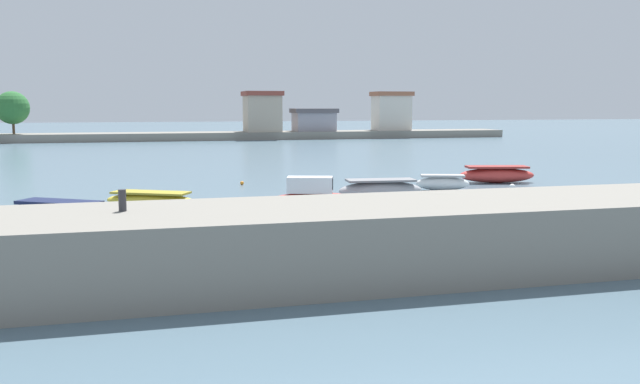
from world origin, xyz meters
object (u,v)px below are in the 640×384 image
moored_boat_3 (381,190)px  moored_boat_5 (497,175)px  moored_boat_2 (318,199)px  mooring_buoy_0 (242,183)px  mooring_buoy_1 (512,187)px  mooring_buoy_2 (564,201)px  mooring_bollard (122,200)px  moored_boat_0 (60,211)px  moored_boat_1 (151,200)px  moored_boat_4 (442,183)px

moored_boat_3 → moored_boat_5: 12.11m
moored_boat_2 → mooring_buoy_0: 12.41m
mooring_buoy_1 → mooring_buoy_2: size_ratio=1.42×
moored_boat_2 → mooring_buoy_2: size_ratio=21.74×
mooring_bollard → moored_boat_0: mooring_bollard is taller
mooring_bollard → mooring_buoy_0: bearing=74.2°
moored_boat_3 → mooring_buoy_1: 9.79m
mooring_bollard → moored_boat_0: (-3.17, 12.25, -2.08)m
mooring_bollard → moored_boat_3: bearing=48.5°
moored_boat_0 → moored_boat_3: (16.46, 2.80, 0.12)m
moored_boat_1 → mooring_buoy_1: moored_boat_1 is taller
moored_boat_0 → moored_boat_5: moored_boat_5 is taller
moored_boat_2 → moored_boat_5: 17.51m
moored_boat_2 → mooring_buoy_0: size_ratio=22.72×
moored_boat_0 → moored_boat_3: 16.70m
moored_boat_3 → moored_boat_5: bearing=34.7°
moored_boat_4 → moored_boat_2: bearing=-129.1°
mooring_buoy_0 → moored_boat_2: bearing=-80.6°
moored_boat_0 → moored_boat_5: bearing=50.3°
moored_boat_0 → mooring_buoy_0: size_ratio=19.82×
moored_boat_4 → mooring_buoy_2: bearing=-41.7°
moored_boat_1 → mooring_buoy_0: (5.95, 9.01, -0.29)m
mooring_buoy_0 → moored_boat_1: bearing=-123.5°
moored_boat_3 → moored_boat_5: moored_boat_3 is taller
mooring_buoy_0 → mooring_buoy_1: mooring_buoy_1 is taller
moored_boat_1 → moored_boat_2: bearing=6.0°
moored_boat_1 → mooring_buoy_0: bearing=84.5°
moored_boat_0 → moored_boat_5: 28.40m
moored_boat_3 → mooring_buoy_2: moored_boat_3 is taller
mooring_buoy_1 → mooring_buoy_2: 5.99m
moored_boat_0 → moored_boat_4: 22.39m
moored_boat_5 → mooring_buoy_0: moored_boat_5 is taller
mooring_bollard → moored_boat_1: 15.32m
mooring_buoy_0 → mooring_buoy_2: size_ratio=0.96×
mooring_bollard → moored_boat_4: 25.90m
moored_boat_0 → moored_boat_5: size_ratio=0.92×
mooring_buoy_1 → moored_boat_4: bearing=169.4°
moored_boat_0 → mooring_buoy_0: (10.01, 11.90, -0.32)m
moored_boat_2 → mooring_buoy_2: 13.54m
mooring_bollard → moored_boat_2: mooring_bollard is taller
moored_boat_2 → mooring_buoy_1: bearing=37.9°
moored_boat_4 → mooring_buoy_2: 7.86m
moored_boat_3 → mooring_buoy_0: 11.16m
mooring_buoy_1 → mooring_buoy_2: (-0.45, -5.98, -0.06)m
mooring_buoy_2 → moored_boat_1: bearing=169.8°
moored_boat_2 → moored_boat_5: size_ratio=1.05×
moored_boat_4 → mooring_buoy_2: size_ratio=13.35×
moored_boat_1 → mooring_bollard: bearing=-65.4°
moored_boat_2 → moored_boat_4: moored_boat_2 is taller
moored_boat_0 → moored_boat_5: (27.02, 8.73, 0.10)m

